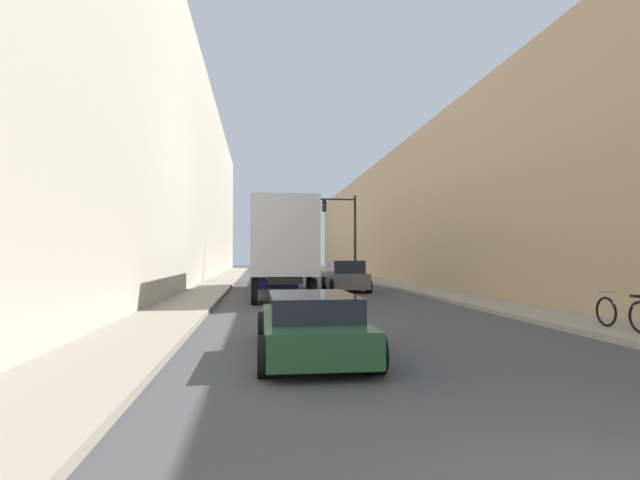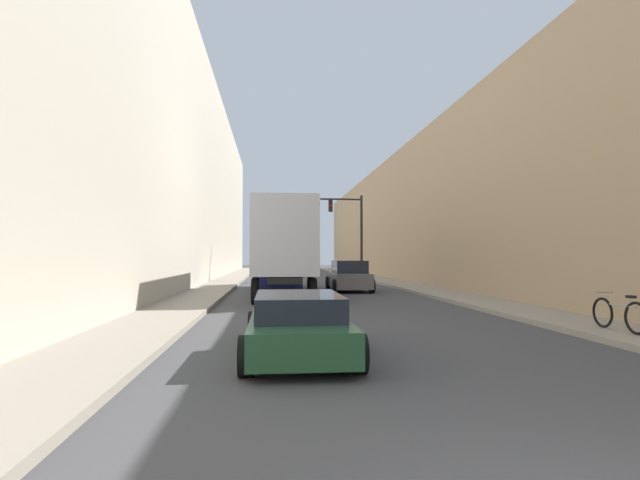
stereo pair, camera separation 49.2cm
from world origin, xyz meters
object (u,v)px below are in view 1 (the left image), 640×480
at_px(sedan_car, 311,324).
at_px(parked_bicycle, 623,313).
at_px(traffic_signal_gantry, 333,221).
at_px(semi_truck, 279,247).
at_px(suv_car, 345,277).

height_order(sedan_car, parked_bicycle, sedan_car).
bearing_deg(traffic_signal_gantry, semi_truck, -109.64).
bearing_deg(traffic_signal_gantry, sedan_car, -99.31).
height_order(traffic_signal_gantry, parked_bicycle, traffic_signal_gantry).
xyz_separation_m(sedan_car, parked_bicycle, (7.38, 1.24, -0.04)).
height_order(suv_car, parked_bicycle, suv_car).
xyz_separation_m(sedan_car, suv_car, (3.60, 16.84, 0.20)).
xyz_separation_m(semi_truck, suv_car, (3.61, 1.68, -1.55)).
xyz_separation_m(suv_car, traffic_signal_gantry, (1.00, 11.24, 3.76)).
xyz_separation_m(suv_car, parked_bicycle, (3.78, -15.60, -0.23)).
relative_size(sedan_car, suv_car, 1.03).
relative_size(semi_truck, traffic_signal_gantry, 1.80).
bearing_deg(suv_car, sedan_car, -102.07).
bearing_deg(parked_bicycle, traffic_signal_gantry, 95.91).
distance_m(semi_truck, sedan_car, 15.26).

